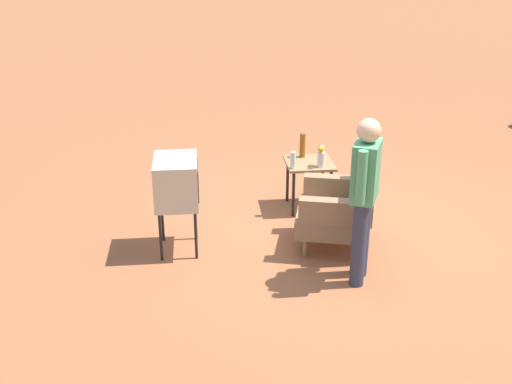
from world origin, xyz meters
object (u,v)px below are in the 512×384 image
(person_standing, at_px, (364,192))
(side_table, at_px, (309,169))
(tv_on_stand, at_px, (176,182))
(armchair, at_px, (343,204))
(bottle_tall_amber, at_px, (303,145))
(flower_vase, at_px, (321,155))
(bottle_short_clear, at_px, (293,160))

(person_standing, bearing_deg, side_table, -174.00)
(tv_on_stand, relative_size, person_standing, 0.63)
(armchair, xyz_separation_m, bottle_tall_amber, (-1.21, -0.23, 0.25))
(person_standing, xyz_separation_m, bottle_tall_amber, (-1.89, -0.24, -0.19))
(tv_on_stand, bearing_deg, bottle_tall_amber, 125.71)
(tv_on_stand, bearing_deg, flower_vase, 113.75)
(tv_on_stand, xyz_separation_m, person_standing, (0.81, 1.75, 0.16))
(bottle_short_clear, bearing_deg, bottle_tall_amber, 154.38)
(bottle_tall_amber, xyz_separation_m, flower_vase, (0.35, 0.16, -0.00))
(bottle_tall_amber, bearing_deg, person_standing, 7.08)
(bottle_short_clear, bearing_deg, side_table, 128.51)
(tv_on_stand, xyz_separation_m, flower_vase, (-0.73, 1.67, -0.03))
(person_standing, height_order, bottle_short_clear, person_standing)
(armchair, height_order, bottle_short_clear, armchair)
(bottle_short_clear, relative_size, flower_vase, 0.75)
(tv_on_stand, distance_m, bottle_tall_amber, 1.86)
(side_table, xyz_separation_m, bottle_short_clear, (0.18, -0.23, 0.19))
(tv_on_stand, distance_m, bottle_short_clear, 1.52)
(armchair, xyz_separation_m, person_standing, (0.69, 0.01, 0.44))
(armchair, xyz_separation_m, bottle_short_clear, (-0.84, -0.40, 0.20))
(armchair, height_order, bottle_tall_amber, armchair)
(armchair, distance_m, flower_vase, 0.89)
(armchair, relative_size, tv_on_stand, 1.03)
(armchair, relative_size, bottle_short_clear, 5.30)
(side_table, xyz_separation_m, person_standing, (1.71, 0.18, 0.43))
(bottle_tall_amber, height_order, flower_vase, bottle_tall_amber)
(tv_on_stand, relative_size, flower_vase, 3.89)
(person_standing, relative_size, flower_vase, 6.19)
(tv_on_stand, bearing_deg, side_table, 120.00)
(bottle_short_clear, bearing_deg, tv_on_stand, -61.65)
(bottle_short_clear, bearing_deg, armchair, 25.64)
(bottle_tall_amber, bearing_deg, bottle_short_clear, -25.62)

